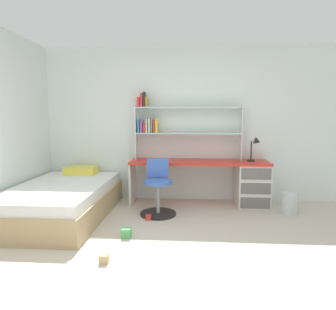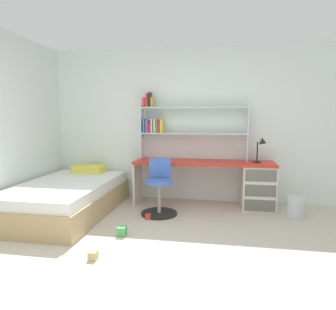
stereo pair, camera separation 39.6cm
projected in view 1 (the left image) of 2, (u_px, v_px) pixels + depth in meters
The scene contains 11 objects.
ground_plane at pixel (165, 275), 2.68m from camera, with size 5.42×5.97×0.02m, color beige.
room_shell at pixel (81, 127), 3.79m from camera, with size 5.42×5.97×2.54m.
desk at pixel (236, 180), 4.73m from camera, with size 2.18×0.55×0.71m.
bookshelf_hutch at pixel (173, 122), 4.84m from camera, with size 1.72×0.22×1.09m.
desk_lamp at pixel (256, 145), 4.62m from camera, with size 0.20×0.17×0.38m.
swivel_chair at pixel (158, 193), 4.29m from camera, with size 0.52×0.52×0.79m.
bed_platform at pixel (62, 200), 4.20m from camera, with size 1.23×2.07×0.58m.
waste_bin at pixel (289, 203), 4.34m from camera, with size 0.24×0.24×0.29m, color silver.
toy_block_green_0 at pixel (126, 233), 3.48m from camera, with size 0.11×0.11×0.11m, color #479E51.
toy_block_natural_1 at pixel (104, 259), 2.87m from camera, with size 0.08×0.08×0.08m, color tan.
toy_block_red_2 at pixel (148, 217), 4.07m from camera, with size 0.07×0.07×0.07m, color red.
Camera 1 is at (0.21, -2.51, 1.40)m, focal length 31.92 mm.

